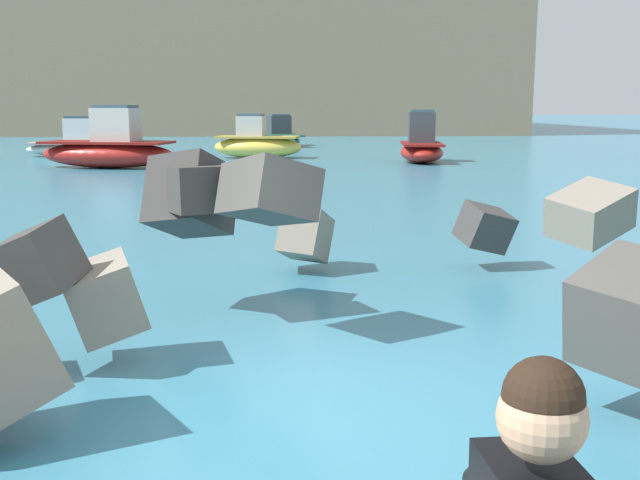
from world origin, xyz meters
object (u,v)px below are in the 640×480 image
Objects in this scene: boat_mid_centre at (280,136)px; boat_far_left at (109,148)px; boat_near_right at (74,144)px; boat_mid_right at (257,143)px; boat_near_left at (422,146)px.

boat_far_left is (-7.19, -16.94, 0.20)m from boat_mid_centre.
boat_near_right reaches higher than boat_mid_centre.
boat_mid_centre is at bearing 83.99° from boat_mid_right.
boat_far_left is at bearing -66.03° from boat_near_right.
boat_mid_right is at bearing 42.70° from boat_far_left.
boat_near_right is 0.76× the size of boat_mid_centre.
boat_near_right is (-16.95, 5.17, -0.11)m from boat_near_left.
boat_near_left is 0.68× the size of boat_mid_centre.
boat_near_left is at bearing -16.98° from boat_near_right.
boat_mid_centre is at bearing 66.99° from boat_far_left.
boat_near_right is at bearing 113.97° from boat_far_left.
boat_far_left reaches higher than boat_mid_centre.
boat_near_left reaches higher than boat_mid_right.
boat_far_left reaches higher than boat_near_left.
boat_near_left is 0.93× the size of boat_mid_right.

